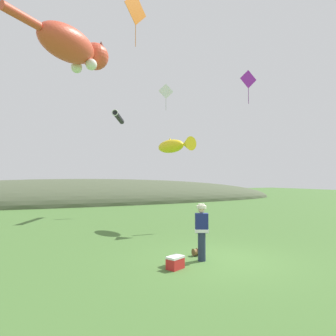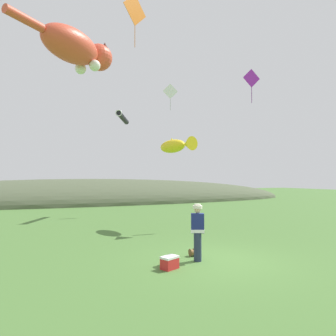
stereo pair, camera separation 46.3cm
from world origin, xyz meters
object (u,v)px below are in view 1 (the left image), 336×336
object	(u,v)px
kite_tube_streamer	(119,117)
kite_diamond_orange	(136,10)
picnic_cooler	(175,262)
festival_attendant	(202,230)
kite_fish_windsock	(174,146)
kite_diamond_violet	(248,80)
kite_spool	(195,252)
kite_diamond_white	(166,91)
kite_giant_cat	(74,48)

from	to	relation	value
kite_tube_streamer	kite_diamond_orange	bearing A→B (deg)	-101.05
picnic_cooler	festival_attendant	bearing A→B (deg)	19.81
kite_fish_windsock	kite_diamond_violet	distance (m)	6.13
kite_spool	kite_diamond_white	bearing A→B (deg)	70.00
picnic_cooler	kite_diamond_violet	world-z (taller)	kite_diamond_violet
festival_attendant	kite_spool	distance (m)	1.03
picnic_cooler	kite_giant_cat	bearing A→B (deg)	98.46
festival_attendant	kite_fish_windsock	world-z (taller)	kite_fish_windsock
festival_attendant	kite_diamond_orange	size ratio (longest dim) A/B	0.78
kite_tube_streamer	kite_diamond_white	bearing A→B (deg)	3.80
kite_fish_windsock	kite_tube_streamer	size ratio (longest dim) A/B	0.88
picnic_cooler	kite_giant_cat	xyz separation A→B (m)	(-1.56, 10.46, 10.17)
festival_attendant	kite_tube_streamer	bearing A→B (deg)	86.71
festival_attendant	kite_diamond_violet	world-z (taller)	kite_diamond_violet
festival_attendant	kite_fish_windsock	xyz separation A→B (m)	(1.93, 5.96, 3.36)
kite_tube_streamer	picnic_cooler	bearing A→B (deg)	-98.12
festival_attendant	kite_diamond_white	distance (m)	15.90
festival_attendant	picnic_cooler	size ratio (longest dim) A/B	3.05
kite_fish_windsock	kite_diamond_white	world-z (taller)	kite_diamond_white
kite_spool	festival_attendant	bearing A→B (deg)	-100.18
kite_diamond_white	kite_tube_streamer	bearing A→B (deg)	-176.20
kite_spool	kite_tube_streamer	bearing A→B (deg)	87.06
festival_attendant	kite_diamond_violet	distance (m)	11.29
kite_giant_cat	kite_fish_windsock	xyz separation A→B (m)	(4.61, -4.10, -6.04)
kite_giant_cat	kite_tube_streamer	size ratio (longest dim) A/B	1.95
festival_attendant	picnic_cooler	bearing A→B (deg)	-160.19
kite_diamond_white	kite_diamond_violet	distance (m)	7.56
festival_attendant	kite_spool	bearing A→B (deg)	79.82
kite_spool	kite_giant_cat	size ratio (longest dim) A/B	0.04
picnic_cooler	kite_diamond_white	xyz separation A→B (m)	(5.65, 13.14, 9.15)
picnic_cooler	kite_diamond_orange	distance (m)	10.21
kite_fish_windsock	kite_tube_streamer	xyz separation A→B (m)	(-1.21, 6.52, 2.62)
picnic_cooler	kite_fish_windsock	distance (m)	8.18
kite_giant_cat	kite_diamond_violet	distance (m)	10.46
festival_attendant	kite_spool	world-z (taller)	festival_attendant
kite_giant_cat	kite_spool	bearing A→B (deg)	-73.61
kite_diamond_orange	kite_tube_streamer	bearing A→B (deg)	78.95
kite_tube_streamer	kite_diamond_white	world-z (taller)	kite_diamond_white
kite_spool	kite_fish_windsock	world-z (taller)	kite_fish_windsock
kite_spool	kite_giant_cat	distance (m)	14.21
kite_giant_cat	kite_tube_streamer	bearing A→B (deg)	35.50
festival_attendant	picnic_cooler	world-z (taller)	festival_attendant
kite_diamond_violet	kite_diamond_white	bearing A→B (deg)	105.45
picnic_cooler	kite_diamond_white	world-z (taller)	kite_diamond_white
kite_tube_streamer	kite_fish_windsock	bearing A→B (deg)	-79.47
kite_tube_streamer	kite_diamond_white	distance (m)	4.51
festival_attendant	kite_tube_streamer	xyz separation A→B (m)	(0.72, 12.48, 5.98)
kite_fish_windsock	kite_giant_cat	bearing A→B (deg)	138.33
kite_fish_windsock	kite_diamond_violet	size ratio (longest dim) A/B	1.38
kite_diamond_white	kite_giant_cat	bearing A→B (deg)	-159.63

